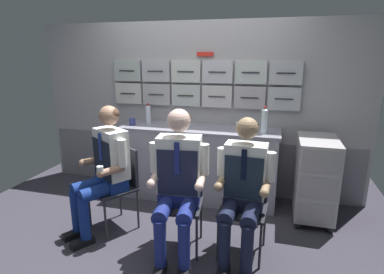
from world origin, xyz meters
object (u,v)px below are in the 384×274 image
object	(u,v)px
coffee_cup_spare	(132,121)
crew_member_by_counter	(243,185)
folding_chair_right	(181,192)
sparkling_bottle_green	(148,114)
crew_member_right	(178,177)
folding_chair_by_counter	(245,196)
crew_member_left	(105,165)
service_trolley	(315,177)
folding_chair_left	(120,179)

from	to	relation	value
coffee_cup_spare	crew_member_by_counter	bearing A→B (deg)	-33.72
folding_chair_right	sparkling_bottle_green	world-z (taller)	sparkling_bottle_green
folding_chair_right	crew_member_right	world-z (taller)	crew_member_right
folding_chair_right	folding_chair_by_counter	distance (m)	0.59
crew_member_left	folding_chair_by_counter	distance (m)	1.39
crew_member_by_counter	sparkling_bottle_green	bearing A→B (deg)	139.48
folding_chair_right	service_trolley	bearing A→B (deg)	32.97
service_trolley	sparkling_bottle_green	size ratio (longest dim) A/B	3.58
crew_member_right	crew_member_by_counter	size ratio (longest dim) A/B	1.04
crew_member_left	sparkling_bottle_green	size ratio (longest dim) A/B	5.09
crew_member_by_counter	folding_chair_left	bearing A→B (deg)	169.78
crew_member_by_counter	crew_member_left	bearing A→B (deg)	175.94
folding_chair_by_counter	coffee_cup_spare	world-z (taller)	coffee_cup_spare
crew_member_left	crew_member_by_counter	xyz separation A→B (m)	(1.36, -0.10, -0.02)
crew_member_right	sparkling_bottle_green	bearing A→B (deg)	122.82
crew_member_right	folding_chair_by_counter	world-z (taller)	crew_member_right
service_trolley	crew_member_left	xyz separation A→B (m)	(-2.04, -0.81, 0.23)
folding_chair_by_counter	folding_chair_left	bearing A→B (deg)	176.89
crew_member_by_counter	sparkling_bottle_green	size ratio (longest dim) A/B	4.98
crew_member_left	coffee_cup_spare	xyz separation A→B (m)	(-0.12, 0.89, 0.24)
crew_member_left	crew_member_by_counter	world-z (taller)	crew_member_left
folding_chair_right	crew_member_right	xyz separation A→B (m)	(0.02, -0.15, 0.21)
crew_member_left	crew_member_right	xyz separation A→B (m)	(0.81, -0.16, 0.02)
folding_chair_by_counter	folding_chair_right	bearing A→B (deg)	-173.23
folding_chair_by_counter	sparkling_bottle_green	size ratio (longest dim) A/B	3.34
service_trolley	folding_chair_right	world-z (taller)	service_trolley
crew_member_left	folding_chair_right	xyz separation A→B (m)	(0.79, -0.01, -0.19)
service_trolley	coffee_cup_spare	distance (m)	2.21
service_trolley	folding_chair_left	bearing A→B (deg)	-160.97
crew_member_by_counter	folding_chair_right	bearing A→B (deg)	171.05
crew_member_left	folding_chair_by_counter	bearing A→B (deg)	2.66
folding_chair_by_counter	sparkling_bottle_green	distance (m)	1.73
crew_member_left	folding_chair_by_counter	world-z (taller)	crew_member_left
crew_member_by_counter	service_trolley	bearing A→B (deg)	53.19
crew_member_right	sparkling_bottle_green	world-z (taller)	crew_member_right
sparkling_bottle_green	coffee_cup_spare	bearing A→B (deg)	-135.32
crew_member_left	folding_chair_by_counter	xyz separation A→B (m)	(1.37, 0.06, -0.19)
crew_member_right	coffee_cup_spare	xyz separation A→B (m)	(-0.93, 1.05, 0.22)
service_trolley	crew_member_left	world-z (taller)	crew_member_left
folding_chair_by_counter	crew_member_by_counter	xyz separation A→B (m)	(-0.01, -0.16, 0.17)
folding_chair_right	crew_member_by_counter	bearing A→B (deg)	-8.95
folding_chair_left	folding_chair_right	bearing A→B (deg)	-11.25
crew_member_by_counter	coffee_cup_spare	xyz separation A→B (m)	(-1.48, 0.99, 0.26)
crew_member_left	sparkling_bottle_green	bearing A→B (deg)	88.24
coffee_cup_spare	service_trolley	bearing A→B (deg)	-2.25
folding_chair_right	sparkling_bottle_green	bearing A→B (deg)	125.78
folding_chair_right	crew_member_right	size ratio (longest dim) A/B	0.64
folding_chair_by_counter	crew_member_by_counter	size ratio (longest dim) A/B	0.67
crew_member_by_counter	coffee_cup_spare	distance (m)	1.80
folding_chair_right	sparkling_bottle_green	size ratio (longest dim) A/B	3.34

